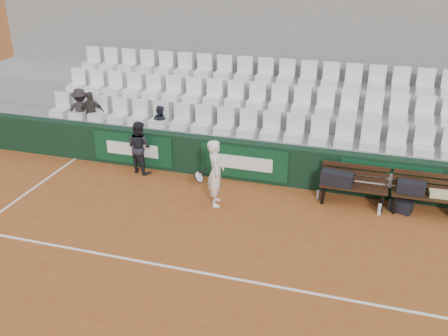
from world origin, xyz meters
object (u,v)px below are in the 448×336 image
at_px(sports_bag_ground, 401,205).
at_px(spectator_a, 79,95).
at_px(sports_bag_right, 411,187).
at_px(spectator_b, 90,97).
at_px(spectator_c, 159,107).
at_px(water_bottle_far, 379,209).
at_px(ball_kid, 139,147).
at_px(bench_right, 426,204).
at_px(sports_bag_left, 337,178).
at_px(water_bottle_near, 318,195).
at_px(bench_left, 352,195).
at_px(tennis_player, 216,173).

relative_size(sports_bag_ground, spectator_a, 0.38).
relative_size(sports_bag_right, sports_bag_ground, 1.24).
distance_m(sports_bag_ground, spectator_a, 8.78).
distance_m(spectator_b, spectator_c, 2.04).
relative_size(water_bottle_far, ball_kid, 0.19).
bearing_deg(bench_right, sports_bag_left, -178.94).
height_order(sports_bag_ground, spectator_a, spectator_a).
xyz_separation_m(water_bottle_far, spectator_a, (-8.12, 1.40, 1.49)).
height_order(spectator_a, spectator_c, spectator_a).
bearing_deg(spectator_c, ball_kid, 87.30).
xyz_separation_m(bench_right, spectator_b, (-8.75, 1.04, 1.37)).
bearing_deg(sports_bag_right, water_bottle_near, -179.49).
relative_size(bench_left, spectator_c, 1.51).
xyz_separation_m(bench_left, sports_bag_left, (-0.38, -0.03, 0.38)).
relative_size(sports_bag_right, ball_kid, 0.43).
bearing_deg(bench_left, ball_kid, 178.11).
distance_m(sports_bag_ground, ball_kid, 6.46).
height_order(bench_right, sports_bag_left, sports_bag_left).
relative_size(tennis_player, spectator_c, 1.57).
distance_m(sports_bag_ground, water_bottle_near, 1.83).
height_order(water_bottle_far, ball_kid, ball_kid).
relative_size(bench_left, sports_bag_left, 2.12).
height_order(sports_bag_right, tennis_player, tennis_player).
relative_size(sports_bag_left, ball_kid, 0.51).
height_order(sports_bag_left, water_bottle_far, sports_bag_left).
distance_m(bench_left, spectator_c, 5.40).
bearing_deg(spectator_a, tennis_player, 145.43).
xyz_separation_m(sports_bag_ground, ball_kid, (-6.43, 0.23, 0.55)).
xyz_separation_m(sports_bag_right, water_bottle_near, (-1.98, -0.02, -0.47)).
bearing_deg(tennis_player, spectator_c, 137.98).
bearing_deg(sports_bag_left, sports_bag_right, 1.37).
bearing_deg(water_bottle_far, tennis_player, -171.35).
bearing_deg(sports_bag_left, spectator_b, 171.04).
relative_size(sports_bag_right, spectator_b, 0.49).
xyz_separation_m(bench_left, ball_kid, (-5.36, 0.18, 0.46)).
xyz_separation_m(sports_bag_ground, water_bottle_near, (-1.83, 0.04, -0.03)).
bearing_deg(bench_right, tennis_player, -168.70).
relative_size(spectator_a, spectator_c, 1.26).
height_order(ball_kid, spectator_a, spectator_a).
bearing_deg(spectator_b, ball_kid, 133.18).
distance_m(water_bottle_near, spectator_a, 6.99).
bearing_deg(spectator_a, ball_kid, 146.76).
distance_m(water_bottle_far, spectator_c, 6.07).
bearing_deg(sports_bag_ground, spectator_c, 169.99).
height_order(bench_right, water_bottle_far, bench_right).
bearing_deg(sports_bag_right, sports_bag_ground, -157.50).
relative_size(sports_bag_left, water_bottle_near, 3.14).
height_order(bench_left, tennis_player, tennis_player).
xyz_separation_m(tennis_player, spectator_a, (-4.53, 1.95, 0.85)).
relative_size(spectator_b, spectator_c, 1.20).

